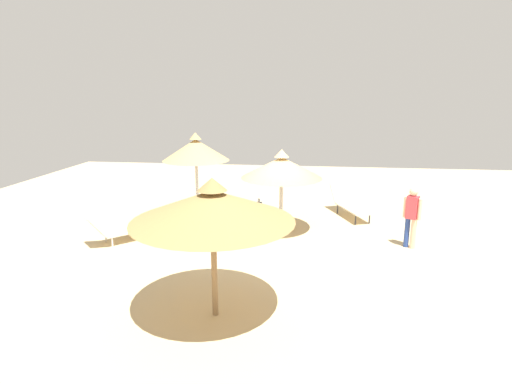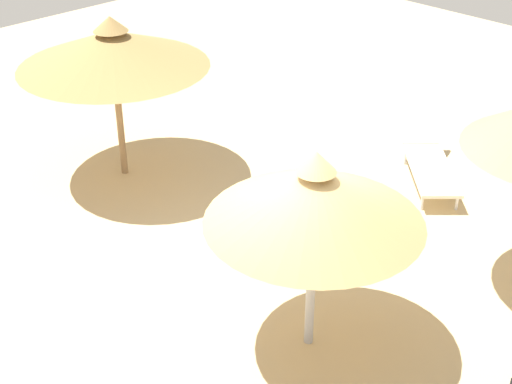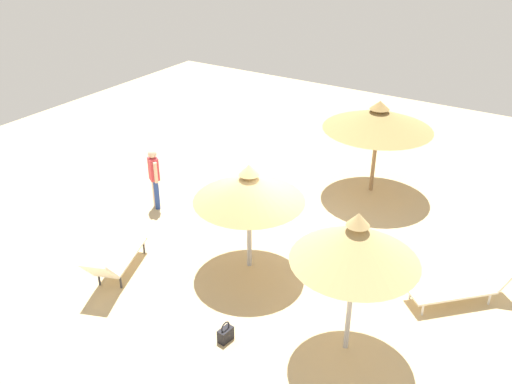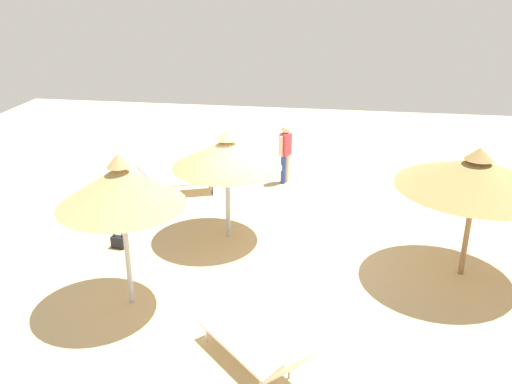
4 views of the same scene
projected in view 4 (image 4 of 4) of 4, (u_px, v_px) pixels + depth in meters
ground at (266, 243)px, 11.86m from camera, size 24.00×24.00×0.10m
parasol_umbrella_back at (227, 153)px, 11.34m from camera, size 2.28×2.28×2.39m
parasol_umbrella_near_left at (476, 173)px, 9.80m from camera, size 2.83×2.83×2.52m
parasol_umbrella_front at (121, 186)px, 8.86m from camera, size 2.11×2.11×2.73m
lounge_chair_far_left at (174, 179)px, 14.09m from camera, size 1.23×2.05×0.93m
lounge_chair_far_right at (258, 349)px, 7.91m from camera, size 1.92×1.92×0.88m
person_standing_center at (285, 151)px, 14.69m from camera, size 0.39×0.33×1.60m
handbag at (119, 241)px, 11.50m from camera, size 0.19×0.31×0.41m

